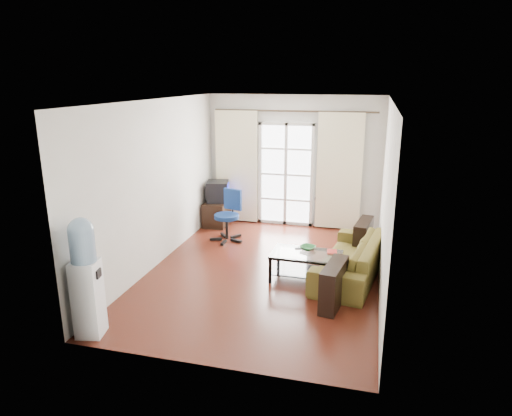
{
  "coord_description": "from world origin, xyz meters",
  "views": [
    {
      "loc": [
        1.58,
        -6.63,
        3.02
      ],
      "look_at": [
        -0.22,
        0.35,
        0.96
      ],
      "focal_mm": 32.0,
      "sensor_mm": 36.0,
      "label": 1
    }
  ],
  "objects_px": {
    "coffee_table": "(306,263)",
    "crt_tv": "(217,191)",
    "water_cooler": "(86,275)",
    "tv_stand": "(217,213)",
    "task_chair": "(228,226)",
    "sofa": "(350,258)"
  },
  "relations": [
    {
      "from": "crt_tv",
      "to": "task_chair",
      "type": "height_order",
      "value": "task_chair"
    },
    {
      "from": "coffee_table",
      "to": "crt_tv",
      "type": "distance_m",
      "value": 3.23
    },
    {
      "from": "crt_tv",
      "to": "tv_stand",
      "type": "bearing_deg",
      "value": -108.78
    },
    {
      "from": "coffee_table",
      "to": "water_cooler",
      "type": "relative_size",
      "value": 0.73
    },
    {
      "from": "crt_tv",
      "to": "task_chair",
      "type": "bearing_deg",
      "value": -73.34
    },
    {
      "from": "crt_tv",
      "to": "water_cooler",
      "type": "bearing_deg",
      "value": -104.43
    },
    {
      "from": "coffee_table",
      "to": "task_chair",
      "type": "xyz_separation_m",
      "value": [
        -1.72,
        1.41,
        0.01
      ]
    },
    {
      "from": "sofa",
      "to": "task_chair",
      "type": "bearing_deg",
      "value": -105.74
    },
    {
      "from": "coffee_table",
      "to": "crt_tv",
      "type": "bearing_deg",
      "value": 134.31
    },
    {
      "from": "task_chair",
      "to": "water_cooler",
      "type": "distance_m",
      "value": 3.71
    },
    {
      "from": "tv_stand",
      "to": "water_cooler",
      "type": "height_order",
      "value": "water_cooler"
    },
    {
      "from": "coffee_table",
      "to": "water_cooler",
      "type": "xyz_separation_m",
      "value": [
        -2.3,
        -2.22,
        0.5
      ]
    },
    {
      "from": "tv_stand",
      "to": "task_chair",
      "type": "height_order",
      "value": "task_chair"
    },
    {
      "from": "sofa",
      "to": "water_cooler",
      "type": "distance_m",
      "value": 3.92
    },
    {
      "from": "tv_stand",
      "to": "water_cooler",
      "type": "distance_m",
      "value": 4.51
    },
    {
      "from": "sofa",
      "to": "tv_stand",
      "type": "distance_m",
      "value": 3.48
    },
    {
      "from": "task_chair",
      "to": "water_cooler",
      "type": "height_order",
      "value": "water_cooler"
    },
    {
      "from": "coffee_table",
      "to": "task_chair",
      "type": "height_order",
      "value": "task_chair"
    },
    {
      "from": "sofa",
      "to": "crt_tv",
      "type": "distance_m",
      "value": 3.52
    },
    {
      "from": "sofa",
      "to": "crt_tv",
      "type": "relative_size",
      "value": 3.94
    },
    {
      "from": "water_cooler",
      "to": "sofa",
      "type": "bearing_deg",
      "value": 29.21
    },
    {
      "from": "tv_stand",
      "to": "crt_tv",
      "type": "relative_size",
      "value": 1.25
    }
  ]
}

